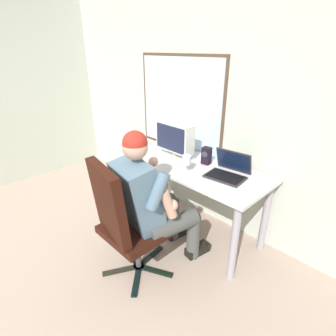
% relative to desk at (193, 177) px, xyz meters
% --- Properties ---
extents(wall_rear, '(4.77, 0.08, 2.82)m').
position_rel_desk_xyz_m(wall_rear, '(-0.20, 0.39, 0.78)').
color(wall_rear, beige).
rests_on(wall_rear, ground).
extents(desk, '(1.47, 0.66, 0.75)m').
position_rel_desk_xyz_m(desk, '(0.00, 0.00, 0.00)').
color(desk, '#97939F').
rests_on(desk, ground).
extents(office_chair, '(0.61, 0.63, 1.04)m').
position_rel_desk_xyz_m(office_chair, '(0.02, -0.86, -0.06)').
color(office_chair, black).
rests_on(office_chair, ground).
extents(person_seated, '(0.59, 0.85, 1.25)m').
position_rel_desk_xyz_m(person_seated, '(0.06, -0.59, 0.02)').
color(person_seated, '#484B49').
rests_on(person_seated, ground).
extents(crt_monitor, '(0.43, 0.24, 0.36)m').
position_rel_desk_xyz_m(crt_monitor, '(-0.29, 0.03, 0.32)').
color(crt_monitor, beige).
rests_on(crt_monitor, desk).
extents(laptop, '(0.36, 0.33, 0.22)m').
position_rel_desk_xyz_m(laptop, '(0.36, 0.05, 0.18)').
color(laptop, '#2A2328').
rests_on(laptop, desk).
extents(wine_glass, '(0.08, 0.08, 0.16)m').
position_rel_desk_xyz_m(wine_glass, '(0.04, -0.16, 0.24)').
color(wine_glass, silver).
rests_on(wine_glass, desk).
extents(desk_speaker, '(0.09, 0.08, 0.17)m').
position_rel_desk_xyz_m(desk_speaker, '(0.05, 0.12, 0.21)').
color(desk_speaker, black).
rests_on(desk_speaker, desk).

